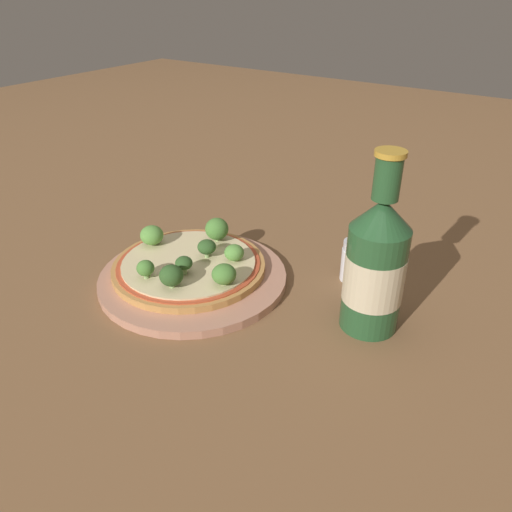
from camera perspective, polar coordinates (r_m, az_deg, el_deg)
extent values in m
plane|color=brown|center=(0.74, -6.90, -1.90)|extent=(3.00, 3.00, 0.00)
cylinder|color=tan|center=(0.72, -7.18, -2.44)|extent=(0.27, 0.27, 0.01)
cylinder|color=#B77F42|center=(0.72, -7.45, -1.28)|extent=(0.22, 0.22, 0.01)
cylinder|color=#B74728|center=(0.72, -7.48, -0.89)|extent=(0.21, 0.21, 0.00)
cylinder|color=beige|center=(0.72, -7.49, -0.80)|extent=(0.19, 0.19, 0.00)
cylinder|color=#89A866|center=(0.73, -5.61, 0.27)|extent=(0.01, 0.01, 0.01)
ellipsoid|color=#2D5123|center=(0.72, -5.65, 1.04)|extent=(0.03, 0.03, 0.02)
cylinder|color=#89A866|center=(0.77, -11.73, 1.57)|extent=(0.01, 0.01, 0.01)
ellipsoid|color=#568E3D|center=(0.77, -11.82, 2.35)|extent=(0.03, 0.03, 0.03)
cylinder|color=#89A866|center=(0.69, -8.18, -1.60)|extent=(0.01, 0.01, 0.01)
ellipsoid|color=#2D5123|center=(0.68, -8.25, -0.81)|extent=(0.02, 0.02, 0.02)
cylinder|color=#89A866|center=(0.69, -12.43, -2.11)|extent=(0.01, 0.01, 0.01)
ellipsoid|color=#477A33|center=(0.68, -12.52, -1.36)|extent=(0.02, 0.02, 0.02)
cylinder|color=#89A866|center=(0.77, -4.46, 2.13)|extent=(0.01, 0.01, 0.01)
ellipsoid|color=#477A33|center=(0.76, -4.50, 3.11)|extent=(0.04, 0.04, 0.03)
cylinder|color=#89A866|center=(0.66, -3.65, -2.92)|extent=(0.01, 0.01, 0.01)
ellipsoid|color=#477A33|center=(0.66, -3.68, -2.08)|extent=(0.03, 0.03, 0.03)
cylinder|color=#89A866|center=(0.72, -2.50, -0.27)|extent=(0.01, 0.01, 0.01)
ellipsoid|color=#568E3D|center=(0.71, -2.52, 0.40)|extent=(0.03, 0.03, 0.02)
cylinder|color=#89A866|center=(0.66, -9.57, -3.15)|extent=(0.01, 0.01, 0.01)
ellipsoid|color=#2D5123|center=(0.66, -9.66, -2.20)|extent=(0.03, 0.03, 0.03)
cylinder|color=#234C28|center=(0.61, 13.28, -2.57)|extent=(0.07, 0.07, 0.13)
cylinder|color=#C6B793|center=(0.61, 13.31, -2.35)|extent=(0.07, 0.07, 0.06)
cone|color=#234C28|center=(0.57, 14.26, 4.67)|extent=(0.07, 0.07, 0.04)
cylinder|color=#234C28|center=(0.56, 14.80, 8.61)|extent=(0.03, 0.03, 0.05)
cylinder|color=#B7892D|center=(0.55, 15.17, 11.28)|extent=(0.03, 0.03, 0.01)
cylinder|color=silver|center=(0.72, 11.15, -0.95)|extent=(0.04, 0.04, 0.05)
cylinder|color=silver|center=(0.71, 11.39, 1.17)|extent=(0.04, 0.04, 0.01)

